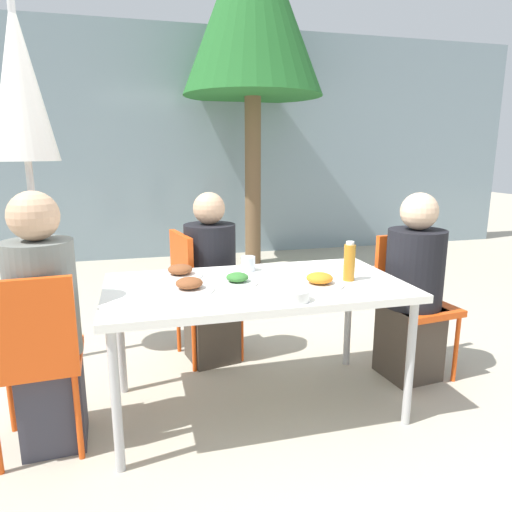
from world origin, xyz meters
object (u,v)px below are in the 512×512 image
Objects in this scene: chair_right at (411,292)px; person_far at (211,283)px; tree_behind_left at (253,5)px; chair_left at (33,351)px; person_left at (46,328)px; drinking_cup at (248,264)px; bottle at (349,262)px; person_right at (413,293)px; closed_umbrella at (21,97)px; chair_far at (197,285)px; salad_bowl at (293,295)px.

person_far reaches higher than chair_right.
chair_left is at bearing -118.65° from tree_behind_left.
person_far is at bearing 37.42° from chair_left.
drinking_cup is at bearing 14.10° from person_left.
tree_behind_left is (0.33, 3.42, 2.25)m from bottle.
person_right is at bearing 1.41° from person_left.
closed_umbrella is (-1.09, 0.24, 1.18)m from person_far.
bottle is at bearing -3.66° from person_left.
bottle is at bearing -95.47° from tree_behind_left.
person_far reaches higher than drinking_cup.
salad_bowl is (0.33, -1.02, 0.22)m from chair_far.
chair_right reaches higher than drinking_cup.
chair_left reaches higher than drinking_cup.
person_far is at bearing 57.92° from chair_far.
chair_far reaches higher than salad_bowl.
person_far is (0.94, 0.82, 0.02)m from chair_left.
tree_behind_left is at bearing 57.72° from person_left.
person_right is 2.67m from closed_umbrella.
person_left is at bearing 167.52° from salad_bowl.
chair_right is 0.39× the size of closed_umbrella.
chair_left is at bearing -81.85° from closed_umbrella.
tree_behind_left is at bearing 78.68° from salad_bowl.
closed_umbrella is 0.56× the size of tree_behind_left.
chair_left is 5.56× the size of salad_bowl.
person_far is at bearing 112.32° from drinking_cup.
tree_behind_left is (-0.20, 3.23, 2.52)m from person_right.
chair_left is 1.21m from salad_bowl.
bottle is at bearing 12.58° from person_right.
closed_umbrella is at bearing -113.98° from person_far.
person_left is at bearing -1.40° from person_right.
chair_far is 1.09m from salad_bowl.
tree_behind_left is at bearing 57.73° from chair_left.
salad_bowl is 0.04× the size of tree_behind_left.
person_left is 1.06× the size of person_right.
chair_left is 0.39× the size of closed_umbrella.
bottle reaches higher than chair_right.
chair_right is 1.00× the size of chair_far.
person_right is at bearing -86.38° from tree_behind_left.
chair_left is 1.20m from chair_far.
chair_far is (0.81, 0.77, -0.07)m from person_left.
salad_bowl is at bearing 5.90° from chair_far.
chair_far is 5.56× the size of salad_bowl.
chair_left is 1.61m from bottle.
person_right is 1.39m from chair_far.
drinking_cup is (-1.01, 0.16, 0.21)m from person_right.
closed_umbrella reaches higher than person_left.
person_left is 5.74× the size of bottle.
chair_far is at bearing -31.32° from person_right.
person_far is 5.35× the size of bottle.
chair_far is at bearing 39.98° from person_left.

